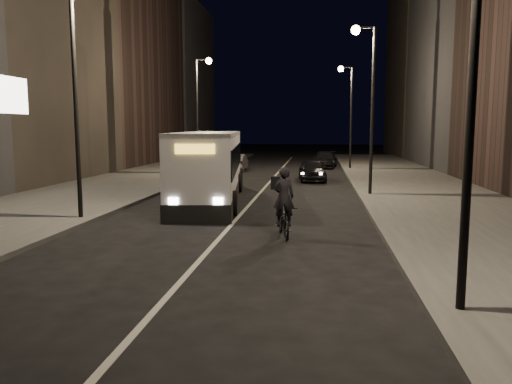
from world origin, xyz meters
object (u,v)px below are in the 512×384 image
(car_mid, at_px, (237,163))
(cyclist_on_bicycle, at_px, (284,214))
(streetlight_left_far, at_px, (200,100))
(streetlight_right_far, at_px, (348,103))
(car_near, at_px, (312,170))
(streetlight_right_near, at_px, (460,11))
(city_bus, at_px, (210,163))
(streetlight_right_mid, at_px, (367,87))
(streetlight_left_near, at_px, (81,72))
(car_far, at_px, (325,160))

(car_mid, bearing_deg, cyclist_on_bicycle, 101.25)
(streetlight_left_far, distance_m, car_mid, 6.43)
(streetlight_right_far, relative_size, car_near, 1.98)
(streetlight_right_near, xyz_separation_m, car_mid, (-8.73, 29.94, -4.70))
(streetlight_right_far, distance_m, city_bus, 19.93)
(streetlight_right_mid, height_order, streetlight_left_near, same)
(streetlight_right_far, height_order, car_mid, streetlight_right_far)
(streetlight_left_far, bearing_deg, streetlight_right_mid, -43.16)
(streetlight_left_far, height_order, cyclist_on_bicycle, streetlight_left_far)
(streetlight_right_near, bearing_deg, streetlight_right_mid, 90.00)
(car_near, bearing_deg, car_mid, 126.95)
(streetlight_right_mid, height_order, car_far, streetlight_right_mid)
(streetlight_right_near, relative_size, car_near, 1.98)
(streetlight_right_mid, xyz_separation_m, streetlight_right_far, (0.00, 16.00, 0.00))
(cyclist_on_bicycle, relative_size, car_mid, 0.55)
(streetlight_left_near, bearing_deg, city_bus, 60.36)
(city_bus, distance_m, car_far, 21.00)
(streetlight_right_mid, bearing_deg, streetlight_right_near, -90.00)
(cyclist_on_bicycle, height_order, car_near, cyclist_on_bicycle)
(streetlight_left_near, relative_size, city_bus, 0.67)
(streetlight_left_near, distance_m, city_bus, 7.62)
(city_bus, height_order, car_mid, city_bus)
(streetlight_left_near, relative_size, streetlight_left_far, 1.00)
(streetlight_right_mid, relative_size, cyclist_on_bicycle, 3.66)
(cyclist_on_bicycle, xyz_separation_m, car_far, (1.63, 27.78, -0.05))
(cyclist_on_bicycle, bearing_deg, car_near, 75.15)
(streetlight_right_far, bearing_deg, streetlight_left_far, -150.64)
(car_near, relative_size, car_mid, 1.02)
(streetlight_left_far, bearing_deg, car_far, 41.96)
(streetlight_right_far, distance_m, car_far, 5.38)
(streetlight_left_far, bearing_deg, car_mid, 63.81)
(city_bus, height_order, cyclist_on_bicycle, city_bus)
(streetlight_right_mid, height_order, car_near, streetlight_right_mid)
(streetlight_right_far, bearing_deg, car_mid, -166.71)
(car_near, height_order, car_far, car_near)
(city_bus, distance_m, car_near, 10.45)
(streetlight_left_far, bearing_deg, streetlight_left_near, -90.00)
(streetlight_left_far, height_order, car_near, streetlight_left_far)
(streetlight_left_near, distance_m, car_near, 17.72)
(streetlight_left_near, bearing_deg, streetlight_left_far, 90.00)
(streetlight_left_far, distance_m, car_near, 9.67)
(cyclist_on_bicycle, xyz_separation_m, car_mid, (-5.36, 23.69, -0.08))
(car_near, bearing_deg, streetlight_right_far, 68.54)
(streetlight_left_far, bearing_deg, city_bus, -74.77)
(city_bus, bearing_deg, streetlight_right_mid, 9.19)
(streetlight_right_mid, xyz_separation_m, car_near, (-2.69, 7.13, -4.66))
(streetlight_right_far, xyz_separation_m, streetlight_left_near, (-10.66, -24.00, 0.00))
(streetlight_left_near, height_order, cyclist_on_bicycle, streetlight_left_near)
(streetlight_right_mid, distance_m, streetlight_left_far, 14.62)
(cyclist_on_bicycle, bearing_deg, streetlight_right_near, -74.26)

